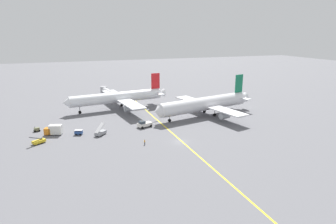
{
  "coord_description": "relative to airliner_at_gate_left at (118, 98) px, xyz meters",
  "views": [
    {
      "loc": [
        -34.72,
        -82.58,
        34.49
      ],
      "look_at": [
        3.92,
        22.47,
        4.0
      ],
      "focal_mm": 31.11,
      "sensor_mm": 36.0,
      "label": 1
    }
  ],
  "objects": [
    {
      "name": "ground_plane",
      "position": [
        10.83,
        -49.52,
        -5.43
      ],
      "size": [
        600.0,
        600.0,
        0.0
      ],
      "primitive_type": "plane",
      "color": "slate"
    },
    {
      "name": "taxiway_stripe",
      "position": [
        11.36,
        -39.52,
        -5.43
      ],
      "size": [
        0.89,
        120.0,
        0.01
      ],
      "primitive_type": "cube",
      "rotation": [
        0.0,
        0.0,
        -0.0
      ],
      "color": "yellow",
      "rests_on": "ground"
    },
    {
      "name": "airliner_being_pushed",
      "position": [
        32.7,
        -23.99,
        -0.33
      ],
      "size": [
        49.31,
        41.37,
        16.26
      ],
      "color": "silver",
      "rests_on": "ground"
    },
    {
      "name": "gse_catering_truck_tall",
      "position": [
        -28.18,
        -27.88,
        -3.67
      ],
      "size": [
        6.29,
        4.01,
        3.5
      ],
      "color": "orange",
      "rests_on": "ground"
    },
    {
      "name": "gse_baggage_cart_near_cluster",
      "position": [
        -20.05,
        -30.83,
        -4.57
      ],
      "size": [
        3.11,
        2.45,
        1.71
      ],
      "color": "#2D5199",
      "rests_on": "ground"
    },
    {
      "name": "ground_crew_ramp_agent_by_cones",
      "position": [
        -0.86,
        -47.91,
        -4.58
      ],
      "size": [
        0.36,
        0.5,
        1.64
      ],
      "color": "black",
      "rests_on": "ground"
    },
    {
      "name": "pushback_tug",
      "position": [
        3.89,
        -30.65,
        -4.22
      ],
      "size": [
        8.69,
        4.16,
        2.86
      ],
      "color": "white",
      "rests_on": "ground"
    },
    {
      "name": "jet_bridge",
      "position": [
        -1.39,
        23.57,
        -1.62
      ],
      "size": [
        5.88,
        20.55,
        5.58
      ],
      "color": "#B7B7BC",
      "rests_on": "ground"
    },
    {
      "name": "gse_stair_truck_yellow",
      "position": [
        -12.89,
        -33.9,
        -4.4
      ],
      "size": [
        4.58,
        4.62,
        4.06
      ],
      "color": "gray",
      "rests_on": "ground"
    },
    {
      "name": "airliner_at_gate_left",
      "position": [
        0.0,
        0.0,
        0.0
      ],
      "size": [
        48.77,
        44.75,
        15.56
      ],
      "color": "white",
      "rests_on": "ground"
    },
    {
      "name": "gse_gpu_cart_small",
      "position": [
        -34.04,
        -21.95,
        -4.64
      ],
      "size": [
        2.41,
        2.04,
        1.9
      ],
      "color": "#666B4C",
      "rests_on": "ground"
    },
    {
      "name": "gse_belt_loader_portside",
      "position": [
        -32.68,
        -35.28,
        -4.61
      ],
      "size": [
        4.78,
        3.78,
        3.02
      ],
      "color": "gold",
      "rests_on": "ground"
    }
  ]
}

